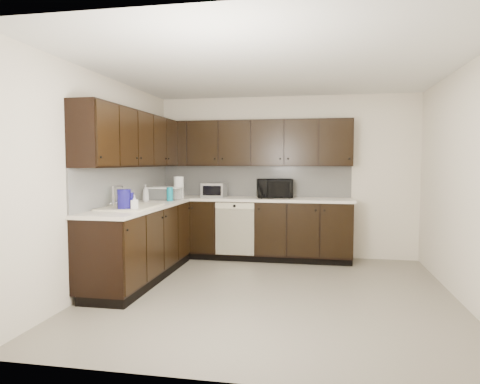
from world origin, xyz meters
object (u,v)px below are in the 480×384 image
Objects in this scene: microwave at (274,188)px; toaster_oven at (214,190)px; sink at (130,213)px; storage_bin at (165,194)px; blue_pitcher at (124,200)px.

microwave is 0.93m from toaster_oven.
sink is 1.87× the size of storage_bin.
microwave is 2.47m from blue_pitcher.
sink reaches higher than toaster_oven.
sink is at bearing -89.93° from storage_bin.
storage_bin is (-0.61, -0.51, -0.03)m from toaster_oven.
sink is at bearing -144.16° from microwave.
microwave reaches higher than blue_pitcher.
microwave is at bearing 20.39° from storage_bin.
blue_pitcher is at bearing -102.78° from toaster_oven.
sink is at bearing -106.16° from toaster_oven.
microwave reaches higher than sink.
sink reaches higher than storage_bin.
microwave is 1.64m from storage_bin.
storage_bin is 1.41m from blue_pitcher.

